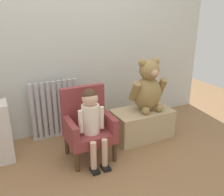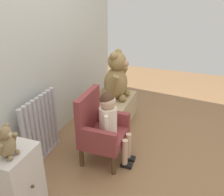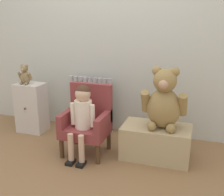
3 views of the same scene
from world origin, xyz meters
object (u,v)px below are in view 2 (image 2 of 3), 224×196
Objects in this scene: child_figure at (110,118)px; low_bench at (114,111)px; small_teddy_bear at (6,143)px; small_dresser at (18,185)px; child_armchair at (100,128)px; radiator at (41,129)px; large_teddy_bear at (116,78)px.

low_bench is (0.69, 0.20, -0.31)m from child_figure.
small_teddy_bear is (-1.59, 0.18, 0.53)m from low_bench.
child_armchair is (0.85, -0.29, 0.04)m from small_dresser.
child_armchair is (0.19, -0.55, 0.01)m from radiator.
child_armchair is 0.96× the size of child_figure.
low_bench is at bearing 16.39° from child_figure.
low_bench is (0.69, 0.09, -0.18)m from child_armchair.
large_teddy_bear is 2.58× the size of small_teddy_bear.
small_teddy_bear is at bearing 163.12° from child_armchair.
radiator is 1.12× the size of small_dresser.
child_armchair is at bearing -18.81° from small_dresser.
child_figure reaches higher than radiator.
radiator is 0.84m from small_teddy_bear.
low_bench is 1.12× the size of large_teddy_bear.
small_dresser is at bearing -158.94° from radiator.
large_teddy_bear is 1.66m from small_teddy_bear.
radiator is at bearing 152.64° from low_bench.
small_teddy_bear reaches higher than low_bench.
low_bench is at bearing 177.05° from large_teddy_bear.
low_bench is 0.43m from large_teddy_bear.
radiator is 0.71m from small_dresser.
child_figure reaches higher than small_dresser.
child_figure is at bearing -163.61° from low_bench.
small_teddy_bear is at bearing 173.53° from low_bench.
small_dresser is (-0.67, -0.26, -0.03)m from radiator.
child_armchair is at bearing -173.33° from large_teddy_bear.
small_teddy_bear reaches higher than child_figure.
small_teddy_bear is (-0.89, 0.38, 0.22)m from child_figure.
large_teddy_bear reaches higher than small_teddy_bear.
child_figure is (0.19, -0.66, 0.15)m from radiator.
small_dresser is 1.56m from low_bench.
large_teddy_bear is (0.94, -0.46, 0.26)m from radiator.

